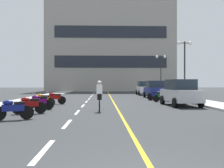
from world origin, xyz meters
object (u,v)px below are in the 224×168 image
motorcycle_1 (13,109)px  cyclist_rider (99,95)px  motorcycle_5 (54,98)px  motorcycle_6 (162,96)px  street_lamp_mid (185,57)px  parked_car_far (144,88)px  street_lamp_far (161,66)px  motorcycle_4 (42,100)px  motorcycle_2 (29,105)px  parked_car_mid (155,89)px  motorcycle_3 (39,102)px  parked_car_near (180,93)px  motorcycle_7 (157,95)px

motorcycle_1 → cyclist_rider: (3.62, 3.24, 0.41)m
motorcycle_5 → motorcycle_6: same height
street_lamp_mid → parked_car_far: street_lamp_mid is taller
street_lamp_far → cyclist_rider: bearing=-111.3°
motorcycle_4 → motorcycle_5: (0.41, 2.16, 0.00)m
motorcycle_2 → motorcycle_5: same height
parked_car_mid → motorcycle_2: parked_car_mid is taller
parked_car_far → motorcycle_2: 22.94m
street_lamp_far → motorcycle_5: bearing=-126.3°
motorcycle_3 → motorcycle_5: size_ratio=1.00×
motorcycle_6 → motorcycle_2: bearing=-136.2°
parked_car_mid → motorcycle_5: size_ratio=2.47×
parked_car_near → parked_car_mid: (0.11, 9.35, 0.00)m
motorcycle_2 → parked_car_near: bearing=26.1°
street_lamp_mid → street_lamp_far: size_ratio=1.06×
street_lamp_mid → motorcycle_3: size_ratio=3.23×
motorcycle_2 → motorcycle_7: bearing=49.2°
parked_car_mid → motorcycle_1: size_ratio=2.57×
street_lamp_mid → parked_car_near: 8.23m
motorcycle_4 → cyclist_rider: (3.82, -2.93, 0.41)m
street_lamp_mid → motorcycle_6: (-2.90, -3.21, -3.63)m
motorcycle_4 → motorcycle_5: same height
motorcycle_1 → motorcycle_5: 8.33m
street_lamp_far → motorcycle_6: size_ratio=3.10×
street_lamp_far → parked_car_far: 3.91m
parked_car_far → motorcycle_6: bearing=-92.2°
parked_car_mid → motorcycle_1: bearing=-120.1°
street_lamp_mid → motorcycle_6: 5.65m
motorcycle_2 → motorcycle_5: 6.13m
street_lamp_mid → motorcycle_4: 14.61m
motorcycle_7 → motorcycle_3: bearing=-137.5°
street_lamp_mid → parked_car_near: street_lamp_mid is taller
street_lamp_mid → motorcycle_6: street_lamp_mid is taller
street_lamp_mid → motorcycle_2: bearing=-135.1°
street_lamp_mid → motorcycle_7: street_lamp_mid is taller
parked_car_near → motorcycle_3: bearing=-165.3°
motorcycle_3 → motorcycle_4: bearing=97.7°
street_lamp_mid → cyclist_rider: bearing=-127.5°
street_lamp_mid → motorcycle_4: (-11.92, -7.62, -3.63)m
street_lamp_mid → motorcycle_3: bearing=-140.7°
street_lamp_mid → motorcycle_4: size_ratio=3.23×
parked_car_far → motorcycle_7: (-0.63, -11.04, -0.44)m
motorcycle_7 → cyclist_rider: cyclist_rider is taller
parked_car_near → cyclist_rider: 6.50m
street_lamp_far → motorcycle_6: 14.10m
motorcycle_5 → cyclist_rider: size_ratio=0.96×
motorcycle_7 → parked_car_near: bearing=-85.1°
parked_car_near → parked_car_far: same height
parked_car_far → motorcycle_3: bearing=-116.0°
street_lamp_mid → motorcycle_4: bearing=-147.4°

